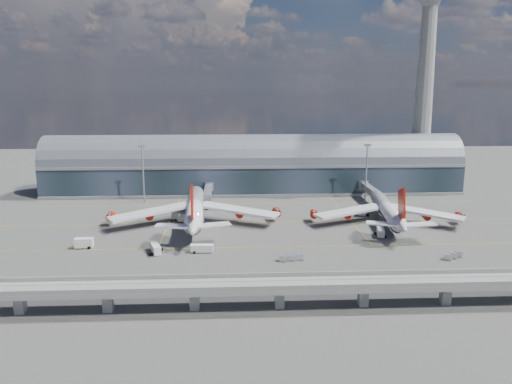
{
  "coord_description": "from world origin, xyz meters",
  "views": [
    {
      "loc": [
        -11.12,
        -164.23,
        51.71
      ],
      "look_at": [
        -2.26,
        10.0,
        14.0
      ],
      "focal_mm": 35.0,
      "sensor_mm": 36.0,
      "label": 1
    }
  ],
  "objects_px": {
    "floodlight_mast_left": "(143,172)",
    "service_truck_3": "(381,232)",
    "airliner_left": "(195,209)",
    "cargo_train_0": "(292,258)",
    "service_truck_1": "(84,243)",
    "service_truck_2": "(202,248)",
    "airliner_right": "(387,211)",
    "service_truck_0": "(156,249)",
    "cargo_train_1": "(294,280)",
    "service_truck_4": "(363,211)",
    "cargo_train_2": "(453,256)",
    "control_tower": "(425,85)",
    "service_truck_5": "(178,217)",
    "floodlight_mast_right": "(366,171)"
  },
  "relations": [
    {
      "from": "service_truck_3",
      "to": "cargo_train_2",
      "type": "height_order",
      "value": "service_truck_3"
    },
    {
      "from": "service_truck_2",
      "to": "service_truck_3",
      "type": "xyz_separation_m",
      "value": [
        61.05,
        14.03,
        0.08
      ]
    },
    {
      "from": "airliner_right",
      "to": "cargo_train_1",
      "type": "relative_size",
      "value": 6.23
    },
    {
      "from": "service_truck_4",
      "to": "cargo_train_2",
      "type": "bearing_deg",
      "value": -53.02
    },
    {
      "from": "control_tower",
      "to": "service_truck_0",
      "type": "relative_size",
      "value": 14.32
    },
    {
      "from": "floodlight_mast_left",
      "to": "service_truck_3",
      "type": "height_order",
      "value": "floodlight_mast_left"
    },
    {
      "from": "service_truck_1",
      "to": "cargo_train_0",
      "type": "height_order",
      "value": "service_truck_1"
    },
    {
      "from": "airliner_right",
      "to": "service_truck_4",
      "type": "distance_m",
      "value": 14.6
    },
    {
      "from": "service_truck_2",
      "to": "service_truck_5",
      "type": "relative_size",
      "value": 1.08
    },
    {
      "from": "service_truck_3",
      "to": "service_truck_0",
      "type": "bearing_deg",
      "value": -158.43
    },
    {
      "from": "service_truck_0",
      "to": "service_truck_4",
      "type": "relative_size",
      "value": 1.14
    },
    {
      "from": "control_tower",
      "to": "cargo_train_0",
      "type": "height_order",
      "value": "control_tower"
    },
    {
      "from": "service_truck_0",
      "to": "cargo_train_1",
      "type": "distance_m",
      "value": 47.71
    },
    {
      "from": "service_truck_3",
      "to": "cargo_train_0",
      "type": "relative_size",
      "value": 0.75
    },
    {
      "from": "cargo_train_1",
      "to": "airliner_left",
      "type": "bearing_deg",
      "value": 9.81
    },
    {
      "from": "control_tower",
      "to": "airliner_right",
      "type": "relative_size",
      "value": 1.7
    },
    {
      "from": "airliner_left",
      "to": "cargo_train_0",
      "type": "xyz_separation_m",
      "value": [
        31.63,
        -41.04,
        -5.09
      ]
    },
    {
      "from": "service_truck_1",
      "to": "service_truck_3",
      "type": "relative_size",
      "value": 0.95
    },
    {
      "from": "airliner_left",
      "to": "cargo_train_1",
      "type": "relative_size",
      "value": 7.09
    },
    {
      "from": "floodlight_mast_right",
      "to": "service_truck_3",
      "type": "distance_m",
      "value": 57.54
    },
    {
      "from": "airliner_left",
      "to": "service_truck_3",
      "type": "relative_size",
      "value": 11.29
    },
    {
      "from": "service_truck_1",
      "to": "service_truck_5",
      "type": "distance_m",
      "value": 41.75
    },
    {
      "from": "service_truck_0",
      "to": "airliner_right",
      "type": "bearing_deg",
      "value": 1.16
    },
    {
      "from": "airliner_left",
      "to": "service_truck_1",
      "type": "bearing_deg",
      "value": -145.18
    },
    {
      "from": "floodlight_mast_left",
      "to": "service_truck_5",
      "type": "bearing_deg",
      "value": -59.85
    },
    {
      "from": "cargo_train_0",
      "to": "airliner_right",
      "type": "bearing_deg",
      "value": -36.66
    },
    {
      "from": "control_tower",
      "to": "cargo_train_1",
      "type": "distance_m",
      "value": 155.37
    },
    {
      "from": "cargo_train_0",
      "to": "floodlight_mast_left",
      "type": "bearing_deg",
      "value": 46.01
    },
    {
      "from": "floodlight_mast_right",
      "to": "cargo_train_1",
      "type": "distance_m",
      "value": 106.05
    },
    {
      "from": "floodlight_mast_left",
      "to": "airliner_left",
      "type": "distance_m",
      "value": 45.56
    },
    {
      "from": "airliner_left",
      "to": "service_truck_2",
      "type": "distance_m",
      "value": 32.87
    },
    {
      "from": "airliner_right",
      "to": "cargo_train_1",
      "type": "xyz_separation_m",
      "value": [
        -42.46,
        -55.55,
        -4.15
      ]
    },
    {
      "from": "service_truck_5",
      "to": "control_tower",
      "type": "bearing_deg",
      "value": -7.75
    },
    {
      "from": "control_tower",
      "to": "service_truck_5",
      "type": "distance_m",
      "value": 140.23
    },
    {
      "from": "service_truck_5",
      "to": "cargo_train_1",
      "type": "xyz_separation_m",
      "value": [
        37.04,
        -63.97,
        -0.77
      ]
    },
    {
      "from": "service_truck_3",
      "to": "service_truck_5",
      "type": "xyz_separation_m",
      "value": [
        -72.38,
        24.13,
        0.18
      ]
    },
    {
      "from": "airliner_right",
      "to": "service_truck_0",
      "type": "relative_size",
      "value": 8.45
    },
    {
      "from": "service_truck_1",
      "to": "cargo_train_1",
      "type": "bearing_deg",
      "value": -119.46
    },
    {
      "from": "service_truck_4",
      "to": "cargo_train_2",
      "type": "height_order",
      "value": "service_truck_4"
    },
    {
      "from": "airliner_right",
      "to": "service_truck_0",
      "type": "height_order",
      "value": "airliner_right"
    },
    {
      "from": "service_truck_4",
      "to": "cargo_train_0",
      "type": "height_order",
      "value": "service_truck_4"
    },
    {
      "from": "service_truck_3",
      "to": "service_truck_5",
      "type": "height_order",
      "value": "service_truck_5"
    },
    {
      "from": "cargo_train_0",
      "to": "floodlight_mast_right",
      "type": "bearing_deg",
      "value": -18.86
    },
    {
      "from": "service_truck_0",
      "to": "floodlight_mast_right",
      "type": "bearing_deg",
      "value": 20.65
    },
    {
      "from": "floodlight_mast_right",
      "to": "airliner_right",
      "type": "bearing_deg",
      "value": -93.33
    },
    {
      "from": "airliner_right",
      "to": "cargo_train_2",
      "type": "xyz_separation_m",
      "value": [
        8.38,
        -39.0,
        -4.1
      ]
    },
    {
      "from": "service_truck_4",
      "to": "cargo_train_1",
      "type": "relative_size",
      "value": 0.65
    },
    {
      "from": "service_truck_4",
      "to": "cargo_train_0",
      "type": "distance_m",
      "value": 62.36
    },
    {
      "from": "service_truck_2",
      "to": "service_truck_3",
      "type": "distance_m",
      "value": 62.65
    },
    {
      "from": "airliner_right",
      "to": "service_truck_4",
      "type": "xyz_separation_m",
      "value": [
        -5.79,
        12.99,
        -3.32
      ]
    }
  ]
}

